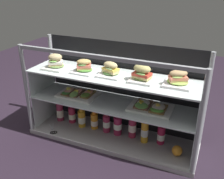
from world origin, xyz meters
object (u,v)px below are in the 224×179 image
(juice_bottle_back_left, at_px, (94,121))
(juice_bottle_near_post, at_px, (107,123))
(juice_bottle_front_right_end, at_px, (118,125))
(juice_bottle_front_left_end, at_px, (132,127))
(orange_fruit_beside_bottles, at_px, (177,151))
(juice_bottle_front_middle, at_px, (82,118))
(juice_bottle_back_center, at_px, (72,114))
(juice_bottle_front_fourth, at_px, (145,131))
(plated_roll_sandwich_mid_left, at_px, (142,74))
(juice_bottle_tucked_behind, at_px, (60,111))
(plated_roll_sandwich_near_left_corner, at_px, (178,80))
(plated_roll_sandwich_right_of_center, at_px, (84,67))
(open_sandwich_tray_far_left, at_px, (78,94))
(open_sandwich_tray_left_of_center, at_px, (150,107))
(plated_roll_sandwich_far_left, at_px, (111,70))
(juice_bottle_back_right, at_px, (161,135))
(kitchen_scissors, at_px, (53,131))
(plated_roll_sandwich_center, at_px, (56,63))

(juice_bottle_back_left, height_order, juice_bottle_near_post, juice_bottle_near_post)
(juice_bottle_front_right_end, bearing_deg, juice_bottle_front_left_end, 5.96)
(orange_fruit_beside_bottles, bearing_deg, juice_bottle_front_middle, 175.43)
(juice_bottle_back_center, bearing_deg, juice_bottle_front_fourth, -2.46)
(plated_roll_sandwich_mid_left, height_order, juice_bottle_back_center, plated_roll_sandwich_mid_left)
(juice_bottle_tucked_behind, relative_size, orange_fruit_beside_bottles, 2.93)
(plated_roll_sandwich_near_left_corner, bearing_deg, plated_roll_sandwich_right_of_center, -177.72)
(juice_bottle_near_post, bearing_deg, juice_bottle_back_center, 177.22)
(plated_roll_sandwich_near_left_corner, xyz_separation_m, juice_bottle_front_left_end, (-0.34, 0.04, -0.51))
(open_sandwich_tray_far_left, xyz_separation_m, juice_bottle_near_post, (0.26, 0.03, -0.25))
(plated_roll_sandwich_mid_left, distance_m, orange_fruit_beside_bottles, 0.66)
(juice_bottle_tucked_behind, xyz_separation_m, juice_bottle_back_center, (0.12, 0.01, -0.02))
(plated_roll_sandwich_right_of_center, relative_size, open_sandwich_tray_far_left, 0.53)
(plated_roll_sandwich_mid_left, distance_m, open_sandwich_tray_left_of_center, 0.29)
(juice_bottle_back_left, relative_size, juice_bottle_front_right_end, 0.88)
(open_sandwich_tray_left_of_center, height_order, juice_bottle_back_center, open_sandwich_tray_left_of_center)
(plated_roll_sandwich_right_of_center, distance_m, plated_roll_sandwich_far_left, 0.23)
(juice_bottle_back_left, distance_m, juice_bottle_back_right, 0.61)
(plated_roll_sandwich_right_of_center, xyz_separation_m, kitchen_scissors, (-0.27, -0.14, -0.60))
(plated_roll_sandwich_center, distance_m, juice_bottle_back_center, 0.54)
(kitchen_scissors, bearing_deg, plated_roll_sandwich_center, 87.63)
(juice_bottle_back_left, bearing_deg, juice_bottle_front_middle, -170.90)
(plated_roll_sandwich_far_left, distance_m, juice_bottle_front_middle, 0.60)
(plated_roll_sandwich_far_left, relative_size, open_sandwich_tray_left_of_center, 0.54)
(plated_roll_sandwich_right_of_center, distance_m, juice_bottle_front_fourth, 0.72)
(juice_bottle_front_left_end, bearing_deg, juice_bottle_back_right, 1.14)
(plated_roll_sandwich_center, height_order, open_sandwich_tray_left_of_center, plated_roll_sandwich_center)
(juice_bottle_back_left, height_order, orange_fruit_beside_bottles, juice_bottle_back_left)
(plated_roll_sandwich_mid_left, relative_size, juice_bottle_back_left, 0.88)
(juice_bottle_front_right_end, bearing_deg, plated_roll_sandwich_center, -172.33)
(plated_roll_sandwich_right_of_center, bearing_deg, kitchen_scissors, -152.24)
(juice_bottle_back_center, height_order, juice_bottle_front_middle, juice_bottle_front_middle)
(open_sandwich_tray_left_of_center, relative_size, juice_bottle_back_center, 1.68)
(plated_roll_sandwich_far_left, distance_m, juice_bottle_back_right, 0.68)
(juice_bottle_tucked_behind, relative_size, juice_bottle_front_right_end, 1.08)
(plated_roll_sandwich_mid_left, relative_size, juice_bottle_front_left_end, 0.72)
(plated_roll_sandwich_center, xyz_separation_m, juice_bottle_near_post, (0.43, 0.07, -0.52))
(juice_bottle_front_right_end, bearing_deg, juice_bottle_front_fourth, -3.30)
(plated_roll_sandwich_right_of_center, distance_m, open_sandwich_tray_left_of_center, 0.62)
(juice_bottle_front_fourth, bearing_deg, plated_roll_sandwich_right_of_center, -175.45)
(juice_bottle_front_fourth, bearing_deg, orange_fruit_beside_bottles, -13.76)
(open_sandwich_tray_left_of_center, relative_size, juice_bottle_back_right, 1.57)
(plated_roll_sandwich_far_left, xyz_separation_m, juice_bottle_back_right, (0.43, 0.06, -0.52))
(juice_bottle_back_left, xyz_separation_m, juice_bottle_back_right, (0.61, 0.01, 0.01))
(juice_bottle_back_left, bearing_deg, juice_bottle_front_fourth, -2.38)
(plated_roll_sandwich_near_left_corner, height_order, kitchen_scissors, plated_roll_sandwich_near_left_corner)
(juice_bottle_back_center, xyz_separation_m, orange_fruit_beside_bottles, (1.01, -0.10, -0.04))
(kitchen_scissors, bearing_deg, plated_roll_sandwich_mid_left, 10.62)
(plated_roll_sandwich_far_left, bearing_deg, juice_bottle_front_middle, 174.82)
(juice_bottle_back_right, bearing_deg, plated_roll_sandwich_mid_left, -156.48)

